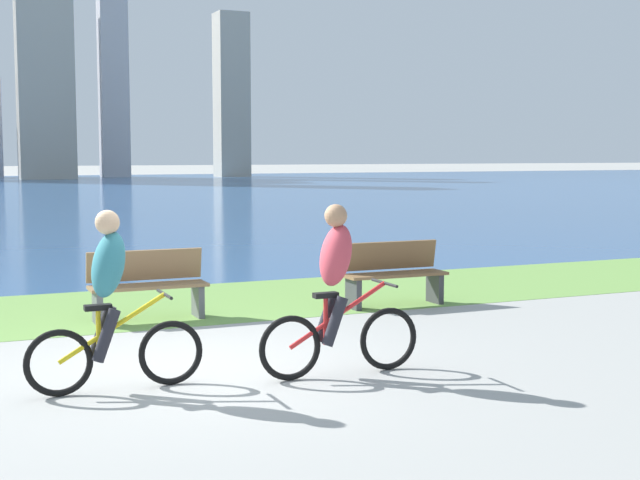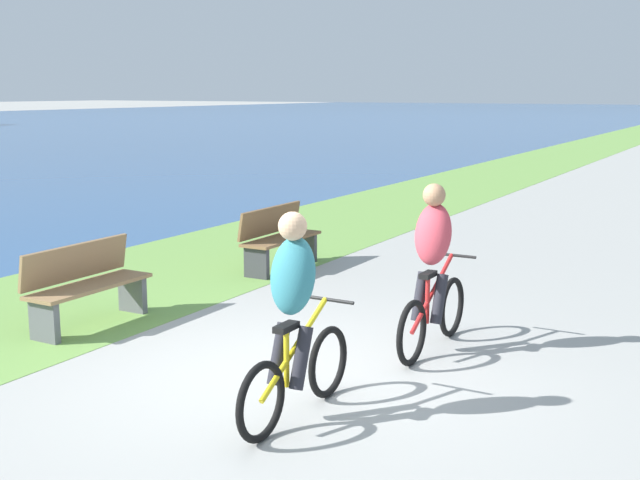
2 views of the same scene
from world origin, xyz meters
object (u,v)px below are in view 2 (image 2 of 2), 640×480
at_px(cyclist_lead, 433,269).
at_px(bench_near_path, 86,285).
at_px(cyclist_trailing, 294,317).
at_px(bench_far_along_path, 278,238).

bearing_deg(cyclist_lead, bench_near_path, 106.06).
bearing_deg(cyclist_trailing, bench_near_path, 72.12).
bearing_deg(cyclist_lead, cyclist_trailing, 171.99).
bearing_deg(bench_near_path, cyclist_trailing, -107.88).
height_order(bench_near_path, bench_far_along_path, same).
relative_size(cyclist_lead, cyclist_trailing, 1.02).
distance_m(cyclist_lead, bench_far_along_path, 4.10).
xyz_separation_m(cyclist_lead, bench_far_along_path, (2.39, 3.31, -0.38)).
bearing_deg(bench_near_path, cyclist_lead, -73.94).
xyz_separation_m(cyclist_lead, bench_near_path, (-1.04, 3.60, -0.38)).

